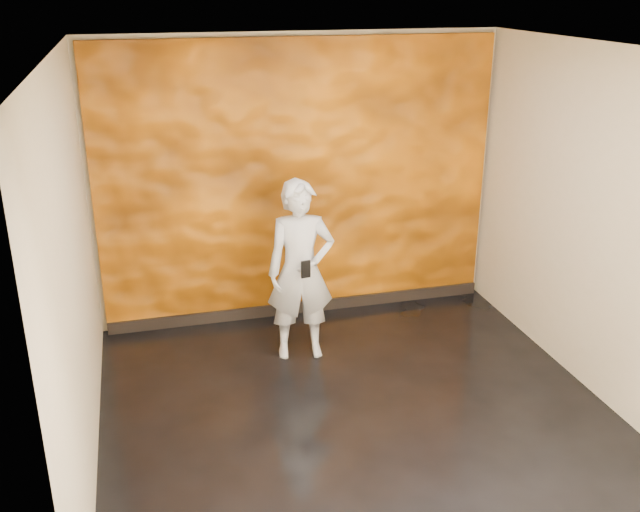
% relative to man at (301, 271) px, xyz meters
% --- Properties ---
extents(room, '(4.02, 4.02, 2.81)m').
position_rel_man_xyz_m(room, '(0.21, -1.08, 0.57)').
color(room, black).
rests_on(room, ground).
extents(feature_wall, '(3.90, 0.06, 2.75)m').
position_rel_man_xyz_m(feature_wall, '(0.21, 0.88, 0.56)').
color(feature_wall, orange).
rests_on(feature_wall, ground).
extents(baseboard, '(3.90, 0.04, 0.12)m').
position_rel_man_xyz_m(baseboard, '(0.21, 0.84, -0.76)').
color(baseboard, black).
rests_on(baseboard, ground).
extents(man, '(0.64, 0.46, 1.65)m').
position_rel_man_xyz_m(man, '(0.00, 0.00, 0.00)').
color(man, '#A0A5B1').
rests_on(man, ground).
extents(phone, '(0.08, 0.03, 0.16)m').
position_rel_man_xyz_m(phone, '(-0.01, -0.23, 0.11)').
color(phone, black).
rests_on(phone, man).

